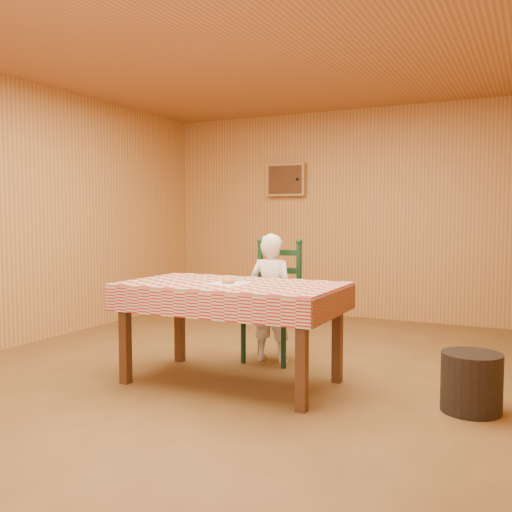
{
  "coord_description": "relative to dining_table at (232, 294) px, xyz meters",
  "views": [
    {
      "loc": [
        2.04,
        -3.97,
        1.27
      ],
      "look_at": [
        0.0,
        0.2,
        0.95
      ],
      "focal_mm": 40.0,
      "sensor_mm": 36.0,
      "label": 1
    }
  ],
  "objects": [
    {
      "name": "donut",
      "position": [
        -0.0,
        -0.05,
        0.1
      ],
      "size": [
        0.14,
        0.14,
        0.04
      ],
      "primitive_type": "torus",
      "rotation": [
        0.0,
        0.0,
        0.38
      ],
      "color": "#BE7D44",
      "rests_on": "napkin"
    },
    {
      "name": "seated_child",
      "position": [
        -0.0,
        0.73,
        -0.13
      ],
      "size": [
        0.41,
        0.27,
        1.12
      ],
      "primitive_type": "imported",
      "rotation": [
        0.0,
        0.0,
        3.14
      ],
      "color": "white",
      "rests_on": "ground"
    },
    {
      "name": "ground",
      "position": [
        0.01,
        0.2,
        -0.69
      ],
      "size": [
        6.0,
        6.0,
        0.0
      ],
      "primitive_type": "plane",
      "color": "brown",
      "rests_on": "ground"
    },
    {
      "name": "storage_bin",
      "position": [
        1.71,
        0.12,
        -0.49
      ],
      "size": [
        0.4,
        0.4,
        0.39
      ],
      "primitive_type": "cylinder",
      "rotation": [
        0.0,
        0.0,
        0.02
      ],
      "color": "black",
      "rests_on": "ground"
    },
    {
      "name": "dining_table",
      "position": [
        0.0,
        0.0,
        0.0
      ],
      "size": [
        1.66,
        0.96,
        0.77
      ],
      "color": "#4F2C15",
      "rests_on": "ground"
    },
    {
      "name": "napkin",
      "position": [
        -0.0,
        -0.05,
        0.08
      ],
      "size": [
        0.28,
        0.28,
        0.0
      ],
      "primitive_type": "cube",
      "rotation": [
        0.0,
        0.0,
        -0.06
      ],
      "color": "white",
      "rests_on": "dining_table"
    },
    {
      "name": "ladder_chair",
      "position": [
        -0.0,
        0.79,
        -0.18
      ],
      "size": [
        0.44,
        0.4,
        1.08
      ],
      "color": "black",
      "rests_on": "ground"
    },
    {
      "name": "cabin_walls",
      "position": [
        0.01,
        0.73,
        1.14
      ],
      "size": [
        5.1,
        6.05,
        2.65
      ],
      "color": "#C88C48",
      "rests_on": "ground"
    }
  ]
}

